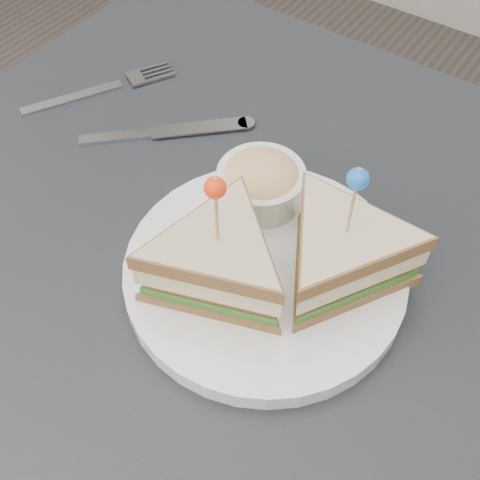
% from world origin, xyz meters
% --- Properties ---
extents(table, '(0.80, 0.80, 0.75)m').
position_xyz_m(table, '(0.00, 0.00, 0.67)').
color(table, black).
rests_on(table, ground).
extents(plate_meal, '(0.30, 0.29, 0.15)m').
position_xyz_m(plate_meal, '(0.04, 0.02, 0.79)').
color(plate_meal, white).
rests_on(plate_meal, table).
extents(cutlery_fork, '(0.11, 0.17, 0.01)m').
position_xyz_m(cutlery_fork, '(-0.27, 0.14, 0.75)').
color(cutlery_fork, '#B7B9C2').
rests_on(cutlery_fork, table).
extents(cutlery_knife, '(0.15, 0.15, 0.01)m').
position_xyz_m(cutlery_knife, '(-0.17, 0.11, 0.75)').
color(cutlery_knife, silver).
rests_on(cutlery_knife, table).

